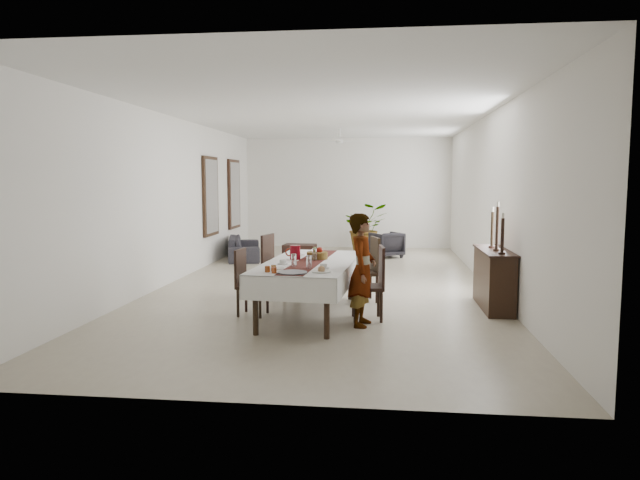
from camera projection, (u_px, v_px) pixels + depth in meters
The scene contains 87 objects.
floor at pixel (327, 283), 10.98m from camera, with size 6.00×12.00×0.00m, color #B3A98E.
ceiling at pixel (327, 114), 10.65m from camera, with size 6.00×12.00×0.02m, color white.
wall_back at pixel (347, 193), 16.74m from camera, with size 6.00×0.02×3.20m, color white.
wall_front at pixel (257, 224), 4.88m from camera, with size 6.00×0.02×3.20m, color white.
wall_left at pixel (175, 199), 11.15m from camera, with size 0.02×12.00×3.20m, color white.
wall_right at pixel (489, 201), 10.48m from camera, with size 0.02×12.00×3.20m, color white.
dining_table_top at pixel (310, 264), 8.30m from camera, with size 1.05×2.52×0.05m, color black.
table_leg_fl at pixel (256, 307), 7.26m from camera, with size 0.07×0.07×0.73m, color black.
table_leg_fr at pixel (327, 310), 7.09m from camera, with size 0.07×0.07×0.73m, color black.
table_leg_bl at pixel (298, 276), 9.60m from camera, with size 0.07×0.07×0.73m, color black.
table_leg_br at pixel (352, 278), 9.42m from camera, with size 0.07×0.07×0.73m, color black.
tablecloth_top at pixel (310, 262), 8.30m from camera, with size 1.24×2.71×0.01m, color silver.
tablecloth_drape_left at pixel (270, 271), 8.43m from camera, with size 0.01×2.71×0.31m, color white.
tablecloth_drape_right at pixel (352, 273), 8.20m from camera, with size 0.01×2.71×0.31m, color silver.
tablecloth_drape_near at pixel (288, 289), 7.00m from camera, with size 1.24×0.01×0.31m, color white.
tablecloth_drape_far at pixel (327, 259), 9.63m from camera, with size 1.24×0.01×0.31m, color white.
table_runner at pixel (310, 261), 8.30m from camera, with size 0.37×2.62×0.00m, color maroon.
red_pitcher at pixel (295, 252), 8.49m from camera, with size 0.16×0.16×0.21m, color maroon.
pitcher_handle at pixel (289, 252), 8.51m from camera, with size 0.13×0.13×0.02m, color maroon.
wine_glass_near at pixel (309, 262), 7.60m from camera, with size 0.07×0.07×0.18m, color silver.
wine_glass_mid at pixel (294, 260), 7.74m from camera, with size 0.07×0.07×0.18m, color white.
wine_glass_far at pixel (314, 255), 8.33m from camera, with size 0.07×0.07×0.18m, color white.
teacup_right at pixel (324, 266), 7.62m from camera, with size 0.09×0.09×0.06m, color silver.
saucer_right at pixel (324, 268), 7.62m from camera, with size 0.16×0.16×0.01m, color silver.
teacup_left at pixel (283, 262), 7.99m from camera, with size 0.09×0.09×0.06m, color silver.
saucer_left at pixel (283, 264), 8.00m from camera, with size 0.16×0.16×0.01m, color silver.
plate_near_right at pixel (321, 272), 7.31m from camera, with size 0.25×0.25×0.02m, color silver.
bread_near_right at pixel (321, 269), 7.30m from camera, with size 0.09×0.09×0.09m, color tan.
plate_near_left at pixel (275, 268), 7.59m from camera, with size 0.25×0.25×0.02m, color silver.
plate_far_left at pixel (297, 255), 8.92m from camera, with size 0.25×0.25×0.02m, color silver.
serving_tray at pixel (292, 273), 7.22m from camera, with size 0.38×0.38×0.02m, color #45464B.
jam_jar_a at pixel (274, 270), 7.23m from camera, with size 0.07×0.07×0.08m, color #9B3E16.
jam_jar_b at pixel (267, 269), 7.31m from camera, with size 0.07×0.07×0.08m, color brown.
jam_jar_c at pixel (274, 268), 7.40m from camera, with size 0.07×0.07×0.08m, color brown.
fruit_basket at pixel (317, 255), 8.54m from camera, with size 0.31×0.31×0.10m, color brown.
fruit_red at pixel (320, 250), 8.54m from camera, with size 0.09×0.09×0.09m, color maroon.
fruit_green at pixel (315, 250), 8.57m from camera, with size 0.08×0.08×0.08m, color #4A7222.
chair_right_near_seat at pixel (367, 287), 8.06m from camera, with size 0.44×0.44×0.05m, color black.
chair_right_near_leg_fl at pixel (381, 307), 7.91m from camera, with size 0.04×0.04×0.44m, color black.
chair_right_near_leg_fr at pixel (378, 302), 8.27m from camera, with size 0.04×0.04×0.44m, color black.
chair_right_near_leg_bl at pixel (355, 307), 7.90m from camera, with size 0.04×0.04×0.44m, color black.
chair_right_near_leg_br at pixel (353, 302), 8.27m from camera, with size 0.04×0.04×0.44m, color black.
chair_right_near_back at pixel (382, 266), 8.03m from camera, with size 0.44×0.04×0.57m, color black.
chair_right_far_seat at pixel (363, 273), 9.29m from camera, with size 0.45×0.45×0.05m, color black.
chair_right_far_leg_fl at pixel (377, 290), 9.18m from camera, with size 0.04×0.04×0.44m, color black.
chair_right_far_leg_fr at pixel (370, 286), 9.53m from camera, with size 0.04×0.04×0.44m, color black.
chair_right_far_leg_bl at pixel (355, 290), 9.11m from camera, with size 0.04×0.04×0.44m, color black.
chair_right_far_leg_br at pixel (349, 286), 9.46m from camera, with size 0.04×0.04×0.44m, color black.
chair_right_far_back at pixel (375, 254), 9.30m from camera, with size 0.45×0.04×0.57m, color black.
chair_left_near_seat at pixel (253, 286), 8.34m from camera, with size 0.41×0.41×0.05m, color black.
chair_left_near_leg_fl at pixel (246, 299), 8.56m from camera, with size 0.04×0.04×0.41m, color black.
chair_left_near_leg_fr at pixel (238, 303), 8.24m from camera, with size 0.04×0.04×0.41m, color black.
chair_left_near_leg_bl at pixel (267, 300), 8.49m from camera, with size 0.04×0.04×0.41m, color black.
chair_left_near_leg_br at pixel (260, 304), 8.16m from camera, with size 0.04×0.04×0.41m, color black.
chair_left_near_back at pixel (240, 267), 8.35m from camera, with size 0.41×0.04×0.52m, color black.
chair_left_far_seat at pixel (279, 270), 9.56m from camera, with size 0.45×0.45×0.05m, color black.
chair_left_far_leg_fl at pixel (274, 282), 9.82m from camera, with size 0.05×0.05×0.45m, color black.
chair_left_far_leg_fr at pixel (264, 286), 9.47m from camera, with size 0.05×0.05×0.45m, color black.
chair_left_far_leg_bl at pixel (293, 284), 9.69m from camera, with size 0.05×0.05×0.45m, color black.
chair_left_far_leg_br at pixel (285, 287), 9.35m from camera, with size 0.05×0.05×0.45m, color black.
chair_left_far_back at pixel (268, 251), 9.59m from camera, with size 0.45×0.04×0.58m, color black.
woman at pixel (362, 270), 7.70m from camera, with size 0.56×0.37×1.53m, color #9B9DA3.
sideboard_body at pixel (494, 280), 8.80m from camera, with size 0.39×1.47×0.88m, color black.
sideboard_top at pixel (495, 251), 8.75m from camera, with size 0.43×1.53×0.03m, color black.
candlestick_near_base at pixel (502, 253), 8.22m from camera, with size 0.10×0.10×0.03m, color black.
candlestick_near_shaft at pixel (502, 235), 8.19m from camera, with size 0.05×0.05×0.49m, color black.
candlestick_near_candle at pixel (503, 216), 8.16m from camera, with size 0.04×0.04×0.08m, color beige.
candlestick_mid_base at pixel (497, 250), 8.61m from camera, with size 0.10×0.10×0.03m, color black.
candlestick_mid_shaft at pixel (497, 228), 8.57m from camera, with size 0.05×0.05×0.64m, color black.
candlestick_mid_candle at pixel (498, 204), 8.53m from camera, with size 0.04×0.04×0.08m, color #EEEACF.
candlestick_far_base at pixel (492, 247), 8.99m from camera, with size 0.10×0.10×0.03m, color black.
candlestick_far_shaft at pixel (492, 229), 8.96m from camera, with size 0.05×0.05×0.54m, color black.
candlestick_far_candle at pixel (493, 209), 8.93m from camera, with size 0.04×0.04×0.08m, color beige.
sofa at pixel (244, 248), 14.36m from camera, with size 1.91×0.75×0.56m, color #2C292F.
armchair at pixel (387, 245), 14.64m from camera, with size 0.70×0.72×0.65m, color #262328.
coffee_table at pixel (300, 251), 14.47m from camera, with size 0.80×0.53×0.35m, color black.
potted_plant at pixel (365, 227), 15.90m from camera, with size 1.21×1.05×1.34m, color #2C5F26.
mirror_frame_near at pixel (211, 196), 13.32m from camera, with size 0.06×1.05×1.85m, color black.
mirror_glass_near at pixel (212, 196), 13.31m from camera, with size 0.01×0.90×1.70m, color silver.
mirror_frame_far at pixel (234, 194), 15.39m from camera, with size 0.06×1.05×1.85m, color black.
mirror_glass_far at pixel (235, 194), 15.39m from camera, with size 0.01×0.90×1.70m, color silver.
fan_rod at pixel (340, 133), 13.62m from camera, with size 0.04×0.04×0.20m, color white.
fan_hub at pixel (340, 141), 13.64m from camera, with size 0.16×0.16×0.08m, color white.
fan_blade_n at pixel (341, 142), 13.99m from camera, with size 0.10×0.55×0.01m, color beige.
fan_blade_s at pixel (338, 140), 13.30m from camera, with size 0.10×0.55×0.01m, color silver.
fan_blade_e at pixel (354, 141), 13.60m from camera, with size 0.55×0.10×0.01m, color white.
fan_blade_w at pixel (325, 142), 13.68m from camera, with size 0.55×0.10×0.01m, color silver.
Camera 1 is at (1.09, -10.78, 1.97)m, focal length 32.00 mm.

